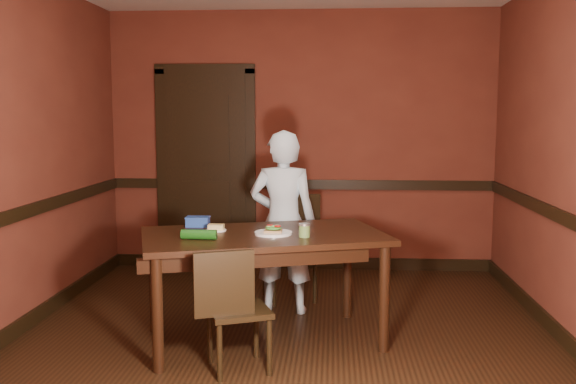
# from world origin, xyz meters

# --- Properties ---
(floor) EXTENTS (4.00, 4.50, 0.01)m
(floor) POSITION_xyz_m (0.00, 0.00, 0.00)
(floor) COLOR black
(floor) RESTS_ON ground
(wall_back) EXTENTS (4.00, 0.02, 2.70)m
(wall_back) POSITION_xyz_m (0.00, 2.25, 1.35)
(wall_back) COLOR maroon
(wall_back) RESTS_ON ground
(wall_front) EXTENTS (4.00, 0.02, 2.70)m
(wall_front) POSITION_xyz_m (0.00, -2.25, 1.35)
(wall_front) COLOR maroon
(wall_front) RESTS_ON ground
(wall_left) EXTENTS (0.02, 4.50, 2.70)m
(wall_left) POSITION_xyz_m (-2.00, 0.00, 1.35)
(wall_left) COLOR maroon
(wall_left) RESTS_ON ground
(dado_back) EXTENTS (4.00, 0.03, 0.10)m
(dado_back) POSITION_xyz_m (0.00, 2.23, 0.90)
(dado_back) COLOR black
(dado_back) RESTS_ON ground
(dado_left) EXTENTS (0.03, 4.50, 0.10)m
(dado_left) POSITION_xyz_m (-1.99, 0.00, 0.90)
(dado_left) COLOR black
(dado_left) RESTS_ON ground
(dado_right) EXTENTS (0.03, 4.50, 0.10)m
(dado_right) POSITION_xyz_m (1.99, 0.00, 0.90)
(dado_right) COLOR black
(dado_right) RESTS_ON ground
(baseboard_back) EXTENTS (4.00, 0.03, 0.12)m
(baseboard_back) POSITION_xyz_m (0.00, 2.23, 0.06)
(baseboard_back) COLOR black
(baseboard_back) RESTS_ON ground
(baseboard_left) EXTENTS (0.03, 4.50, 0.12)m
(baseboard_left) POSITION_xyz_m (-1.99, 0.00, 0.06)
(baseboard_left) COLOR black
(baseboard_left) RESTS_ON ground
(baseboard_right) EXTENTS (0.03, 4.50, 0.12)m
(baseboard_right) POSITION_xyz_m (1.99, 0.00, 0.06)
(baseboard_right) COLOR black
(baseboard_right) RESTS_ON ground
(door) EXTENTS (1.05, 0.07, 2.20)m
(door) POSITION_xyz_m (-1.00, 2.22, 1.09)
(door) COLOR black
(door) RESTS_ON ground
(dining_table) EXTENTS (1.90, 1.41, 0.79)m
(dining_table) POSITION_xyz_m (-0.15, 0.02, 0.40)
(dining_table) COLOR black
(dining_table) RESTS_ON floor
(chair_far) EXTENTS (0.54, 0.54, 0.91)m
(chair_far) POSITION_xyz_m (-0.04, 1.08, 0.46)
(chair_far) COLOR black
(chair_far) RESTS_ON floor
(chair_near) EXTENTS (0.49, 0.49, 0.81)m
(chair_near) POSITION_xyz_m (-0.26, -0.51, 0.40)
(chair_near) COLOR black
(chair_near) RESTS_ON floor
(person) EXTENTS (0.56, 0.38, 1.51)m
(person) POSITION_xyz_m (-0.07, 0.73, 0.75)
(person) COLOR silver
(person) RESTS_ON floor
(sandwich_plate) EXTENTS (0.27, 0.27, 0.07)m
(sandwich_plate) POSITION_xyz_m (-0.08, -0.02, 0.81)
(sandwich_plate) COLOR white
(sandwich_plate) RESTS_ON dining_table
(sauce_jar) EXTENTS (0.08, 0.08, 0.09)m
(sauce_jar) POSITION_xyz_m (0.15, -0.10, 0.84)
(sauce_jar) COLOR #5E833E
(sauce_jar) RESTS_ON dining_table
(cheese_saucer) EXTENTS (0.15, 0.15, 0.05)m
(cheese_saucer) POSITION_xyz_m (-0.51, 0.09, 0.81)
(cheese_saucer) COLOR white
(cheese_saucer) RESTS_ON dining_table
(food_tub) EXTENTS (0.18, 0.12, 0.07)m
(food_tub) POSITION_xyz_m (-0.68, 0.26, 0.83)
(food_tub) COLOR #2A50B3
(food_tub) RESTS_ON dining_table
(wrapped_veg) EXTENTS (0.24, 0.07, 0.07)m
(wrapped_veg) POSITION_xyz_m (-0.56, -0.24, 0.83)
(wrapped_veg) COLOR #154911
(wrapped_veg) RESTS_ON dining_table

